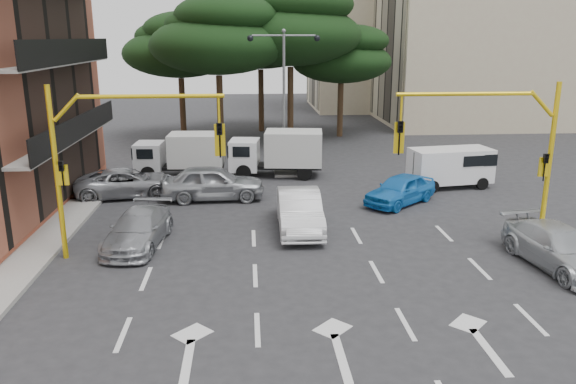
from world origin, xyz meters
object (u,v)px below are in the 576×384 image
at_px(car_silver_cross_a, 127,183).
at_px(box_truck_a, 181,155).
at_px(signal_mast_left, 109,148).
at_px(box_truck_b, 277,154).
at_px(car_silver_wagon, 138,229).
at_px(signal_mast_right, 503,143).
at_px(car_silver_parked, 559,248).
at_px(van_white, 450,167).
at_px(car_blue_compact, 400,189).
at_px(car_silver_cross_b, 213,183).
at_px(street_lamp_center, 284,74).
at_px(car_white_hatch, 299,211).

xyz_separation_m(car_silver_cross_a, box_truck_a, (2.14, 3.91, 0.52)).
relative_size(signal_mast_left, car_silver_cross_a, 1.23).
bearing_deg(car_silver_cross_a, box_truck_a, -37.34).
height_order(signal_mast_left, box_truck_b, signal_mast_left).
bearing_deg(car_silver_wagon, signal_mast_right, 2.29).
bearing_deg(box_truck_b, car_silver_parked, -140.41).
bearing_deg(van_white, car_blue_compact, -58.24).
bearing_deg(van_white, signal_mast_right, -17.57).
distance_m(signal_mast_right, box_truck_b, 13.89).
bearing_deg(car_silver_cross_b, street_lamp_center, -30.64).
height_order(car_silver_parked, van_white, van_white).
xyz_separation_m(signal_mast_left, car_silver_cross_a, (-1.20, 7.85, -3.21)).
bearing_deg(car_silver_cross_a, car_silver_cross_b, -110.11).
bearing_deg(signal_mast_left, street_lamp_center, 64.09).
distance_m(car_white_hatch, car_silver_parked, 9.42).
bearing_deg(signal_mast_left, box_truck_b, 61.46).
height_order(street_lamp_center, van_white, street_lamp_center).
bearing_deg(car_silver_cross_b, car_blue_compact, -100.72).
bearing_deg(car_silver_cross_a, box_truck_b, -72.69).
distance_m(signal_mast_right, box_truck_a, 17.49).
xyz_separation_m(car_silver_cross_a, van_white, (16.18, 0.63, 0.34)).
height_order(car_silver_wagon, car_silver_parked, car_silver_parked).
height_order(signal_mast_right, box_truck_a, signal_mast_right).
xyz_separation_m(street_lamp_center, car_silver_cross_b, (-3.84, -7.00, -4.60)).
xyz_separation_m(signal_mast_left, van_white, (14.99, 8.48, -2.86)).
height_order(car_silver_wagon, box_truck_a, box_truck_a).
relative_size(car_silver_wagon, box_truck_a, 0.91).
xyz_separation_m(signal_mast_right, car_silver_cross_a, (-14.80, 7.85, -3.21)).
height_order(car_silver_cross_a, car_silver_parked, car_silver_parked).
bearing_deg(car_silver_cross_a, car_white_hatch, -133.43).
bearing_deg(van_white, box_truck_a, -111.52).
xyz_separation_m(signal_mast_right, box_truck_b, (-7.37, 11.47, -2.62)).
bearing_deg(street_lamp_center, box_truck_b, -102.54).
xyz_separation_m(signal_mast_left, car_silver_wagon, (0.56, 1.04, -3.24)).
height_order(signal_mast_left, van_white, signal_mast_left).
bearing_deg(signal_mast_left, signal_mast_right, 0.00).
height_order(signal_mast_right, van_white, signal_mast_right).
bearing_deg(box_truck_a, car_silver_parked, -132.03).
bearing_deg(car_blue_compact, box_truck_b, -177.84).
bearing_deg(car_silver_cross_b, car_silver_wagon, 156.18).
bearing_deg(box_truck_a, car_silver_wagon, -179.56).
bearing_deg(signal_mast_right, street_lamp_center, 115.91).
xyz_separation_m(car_silver_wagon, van_white, (14.43, 7.43, 0.38)).
distance_m(box_truck_a, box_truck_b, 5.31).
bearing_deg(car_silver_wagon, car_silver_parked, -5.18).
bearing_deg(signal_mast_left, car_silver_cross_a, 98.66).
relative_size(signal_mast_right, car_white_hatch, 1.26).
bearing_deg(street_lamp_center, car_silver_cross_b, -118.77).
bearing_deg(car_silver_parked, car_silver_wagon, 160.25).
xyz_separation_m(signal_mast_right, box_truck_a, (-12.67, 11.76, -2.69)).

